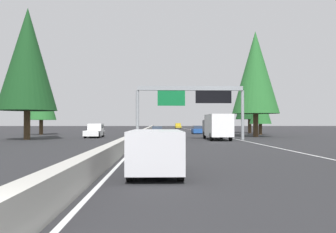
% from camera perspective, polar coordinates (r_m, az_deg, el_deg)
% --- Properties ---
extents(ground_plane, '(320.00, 320.00, 0.00)m').
position_cam_1_polar(ground_plane, '(63.91, -3.46, -2.78)').
color(ground_plane, '#262628').
extents(median_barrier, '(180.00, 0.56, 0.90)m').
position_cam_1_polar(median_barrier, '(83.90, -3.21, -2.05)').
color(median_barrier, '#ADAAA3').
rests_on(median_barrier, ground).
extents(shoulder_stripe_right, '(160.00, 0.16, 0.01)m').
position_cam_1_polar(shoulder_stripe_right, '(74.47, 5.70, -2.52)').
color(shoulder_stripe_right, silver).
rests_on(shoulder_stripe_right, ground).
extents(shoulder_stripe_median, '(160.00, 0.16, 0.01)m').
position_cam_1_polar(shoulder_stripe_median, '(73.90, -3.01, -2.53)').
color(shoulder_stripe_median, silver).
rests_on(shoulder_stripe_median, ground).
extents(sign_gantry_overhead, '(0.50, 12.68, 6.27)m').
position_cam_1_polar(sign_gantry_overhead, '(42.26, 3.77, 3.08)').
color(sign_gantry_overhead, gray).
rests_on(sign_gantry_overhead, ground).
extents(minivan_near_right, '(5.00, 1.95, 1.69)m').
position_cam_1_polar(minivan_near_right, '(14.04, -1.97, -5.23)').
color(minivan_near_right, silver).
rests_on(minivan_near_right, ground).
extents(box_truck_mid_center, '(8.50, 2.40, 2.95)m').
position_cam_1_polar(box_truck_mid_center, '(42.61, 7.74, -1.49)').
color(box_truck_mid_center, white).
rests_on(box_truck_mid_center, ground).
extents(sedan_far_right, '(4.40, 1.80, 1.47)m').
position_cam_1_polar(sedan_far_right, '(65.58, 4.64, -2.13)').
color(sedan_far_right, '#1E4793').
rests_on(sedan_far_right, ground).
extents(pickup_distant_a, '(5.60, 2.00, 1.86)m').
position_cam_1_polar(pickup_distant_a, '(124.65, 1.60, -1.49)').
color(pickup_distant_a, '#AD931E').
rests_on(pickup_distant_a, ground).
extents(sedan_far_left, '(4.40, 1.80, 1.47)m').
position_cam_1_polar(sedan_far_left, '(56.10, -1.73, -2.33)').
color(sedan_far_left, silver).
rests_on(sedan_far_left, ground).
extents(oncoming_near, '(5.60, 2.00, 1.86)m').
position_cam_1_polar(oncoming_near, '(50.06, -11.47, -2.21)').
color(oncoming_near, white).
rests_on(oncoming_near, ground).
extents(conifer_right_near, '(6.58, 6.58, 14.96)m').
position_cam_1_polar(conifer_right_near, '(52.79, 13.65, 6.77)').
color(conifer_right_near, '#4C3823').
rests_on(conifer_right_near, ground).
extents(conifer_right_mid, '(3.62, 3.62, 8.24)m').
position_cam_1_polar(conifer_right_mid, '(62.07, 14.37, 1.81)').
color(conifer_right_mid, '#4C3823').
rests_on(conifer_right_mid, ground).
extents(conifer_right_far, '(5.33, 5.33, 12.11)m').
position_cam_1_polar(conifer_right_far, '(71.04, 12.76, 3.37)').
color(conifer_right_far, '#4C3823').
rests_on(conifer_right_far, ground).
extents(conifer_left_near, '(6.87, 6.87, 15.62)m').
position_cam_1_polar(conifer_left_near, '(46.18, -21.32, 8.44)').
color(conifer_left_near, '#4C3823').
rests_on(conifer_left_near, ground).
extents(conifer_left_mid, '(4.95, 4.95, 11.24)m').
position_cam_1_polar(conifer_left_mid, '(64.33, -19.38, 3.38)').
color(conifer_left_mid, '#4C3823').
rests_on(conifer_left_mid, ground).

